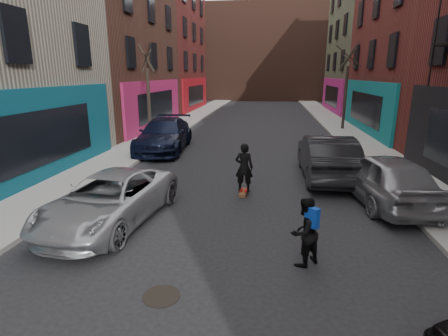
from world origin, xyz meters
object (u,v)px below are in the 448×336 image
(tree_right_far, at_px, (347,80))
(parked_left_far, at_px, (110,199))
(skateboarder, at_px, (244,168))
(manhole, at_px, (161,296))
(parked_left_end, at_px, (164,135))
(tree_left_far, at_px, (148,84))
(parked_right_far, at_px, (385,178))
(skateboard, at_px, (244,192))
(pedestrian, at_px, (305,232))
(parked_right_end, at_px, (327,157))

(tree_right_far, bearing_deg, parked_left_far, -118.19)
(skateboarder, height_order, manhole, skateboarder)
(parked_left_end, bearing_deg, tree_left_far, 119.66)
(parked_left_far, height_order, parked_right_far, parked_right_far)
(skateboard, bearing_deg, pedestrian, -66.22)
(tree_left_far, relative_size, tree_right_far, 0.96)
(tree_left_far, distance_m, parked_right_end, 11.73)
(skateboarder, bearing_deg, tree_left_far, -50.89)
(pedestrian, distance_m, manhole, 3.17)
(parked_left_far, bearing_deg, manhole, -45.27)
(tree_right_far, height_order, parked_right_end, tree_right_far)
(tree_left_far, xyz_separation_m, parked_right_end, (9.40, -6.54, -2.53))
(tree_left_far, relative_size, manhole, 9.29)
(skateboarder, bearing_deg, parked_left_far, 43.05)
(parked_right_far, relative_size, skateboard, 5.95)
(skateboard, height_order, manhole, skateboard)
(parked_right_far, height_order, manhole, parked_right_far)
(parked_left_far, xyz_separation_m, parked_left_end, (-1.30, 9.34, 0.16))
(parked_left_far, relative_size, skateboarder, 2.92)
(parked_left_far, distance_m, parked_right_end, 8.32)
(parked_left_end, xyz_separation_m, skateboarder, (4.74, -6.51, 0.10))
(skateboard, height_order, pedestrian, pedestrian)
(tree_right_far, height_order, pedestrian, tree_right_far)
(manhole, bearing_deg, parked_right_far, 45.79)
(parked_left_end, height_order, skateboarder, skateboarder)
(parked_left_end, xyz_separation_m, skateboard, (4.74, -6.51, -0.79))
(parked_right_far, height_order, skateboarder, skateboarder)
(tree_left_far, relative_size, parked_right_end, 1.26)
(tree_left_far, xyz_separation_m, manhole, (5.27, -14.78, -3.37))
(parked_left_far, height_order, manhole, parked_left_far)
(parked_left_end, height_order, pedestrian, parked_left_end)
(parked_right_end, relative_size, pedestrian, 3.42)
(parked_left_far, distance_m, parked_right_far, 8.33)
(tree_left_far, height_order, pedestrian, tree_left_far)
(parked_left_end, bearing_deg, manhole, -77.66)
(parked_left_far, relative_size, parked_right_far, 1.02)
(tree_left_far, height_order, skateboarder, tree_left_far)
(parked_left_end, bearing_deg, tree_right_far, 33.68)
(parked_right_far, bearing_deg, skateboarder, -10.39)
(parked_left_far, bearing_deg, skateboarder, 46.35)
(pedestrian, bearing_deg, skateboarder, -111.55)
(parked_right_end, bearing_deg, pedestrian, 77.01)
(parked_right_far, xyz_separation_m, skateboard, (-4.46, 0.21, -0.76))
(parked_right_end, bearing_deg, parked_left_far, 37.67)
(parked_right_far, distance_m, pedestrian, 5.06)
(tree_right_far, relative_size, skateboard, 8.50)
(parked_right_far, relative_size, manhole, 6.80)
(parked_left_far, xyz_separation_m, manhole, (2.37, -3.06, -0.67))
(skateboarder, bearing_deg, manhole, 83.29)
(tree_right_far, relative_size, manhole, 9.71)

